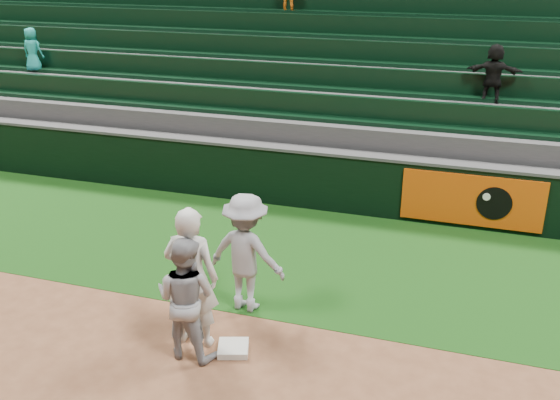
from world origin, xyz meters
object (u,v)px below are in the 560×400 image
object	(u,v)px
first_baseman	(191,278)
base_coach	(246,253)
baserunner	(186,298)
first_base	(233,348)

from	to	relation	value
first_baseman	base_coach	xyz separation A→B (m)	(0.37, 1.04, -0.09)
first_baseman	baserunner	distance (m)	0.30
first_base	base_coach	size ratio (longest dim) A/B	0.22
first_baseman	base_coach	size ratio (longest dim) A/B	1.10
first_base	baserunner	size ratio (longest dim) A/B	0.24
baserunner	base_coach	world-z (taller)	base_coach
first_baseman	baserunner	xyz separation A→B (m)	(0.03, -0.26, -0.15)
first_baseman	base_coach	distance (m)	1.11
base_coach	first_baseman	bearing A→B (deg)	77.09
first_base	baserunner	world-z (taller)	baserunner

